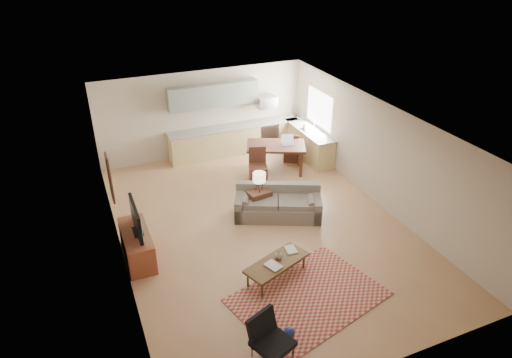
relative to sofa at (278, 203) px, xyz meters
name	(u,v)px	position (x,y,z in m)	size (l,w,h in m)	color
room	(261,177)	(-0.57, -0.24, 0.97)	(9.00, 9.00, 9.00)	#A77953
kitchen_counter_back	(235,139)	(0.33, 3.94, 0.08)	(4.26, 0.64, 0.92)	tan
kitchen_counter_right	(309,143)	(2.36, 2.76, 0.08)	(0.64, 2.26, 0.92)	tan
kitchen_range	(266,134)	(1.43, 3.94, 0.07)	(0.62, 0.62, 0.90)	#A5A8AD
kitchen_microwave	(266,102)	(1.43, 3.96, 1.17)	(0.62, 0.40, 0.35)	#A5A8AD
upper_cabinets	(213,95)	(-0.27, 4.09, 1.57)	(2.80, 0.34, 0.70)	gray
window_right	(319,109)	(2.66, 2.76, 1.17)	(0.02, 1.40, 1.05)	white
wall_art_left	(110,178)	(-3.78, 0.66, 1.17)	(0.06, 0.42, 1.10)	olive
triptych	(200,102)	(-0.67, 4.23, 1.37)	(1.70, 0.04, 0.50)	#FEE4C1
rug	(308,297)	(-0.69, -2.86, -0.37)	(2.80, 1.94, 0.02)	maroon
sofa	(278,203)	(0.00, 0.00, 0.00)	(2.21, 0.96, 0.77)	#655C52
coffee_table	(277,270)	(-1.02, -2.10, -0.17)	(1.41, 0.56, 0.43)	#442C12
book_a	(269,269)	(-1.26, -2.25, 0.05)	(0.35, 0.40, 0.03)	maroon
book_b	(286,250)	(-0.70, -1.85, 0.05)	(0.25, 0.32, 0.02)	navy
vase	(279,255)	(-0.94, -2.00, 0.12)	(0.17, 0.17, 0.17)	black
armchair	(273,340)	(-1.92, -3.87, 0.00)	(0.68, 0.68, 0.78)	black
tv_credenza	(137,245)	(-3.52, -0.33, -0.05)	(0.56, 1.45, 0.67)	brown
tv	(136,219)	(-3.46, -0.33, 0.62)	(0.11, 1.12, 0.67)	black
console_table	(259,202)	(-0.39, 0.29, -0.06)	(0.56, 0.37, 0.65)	#3D1F16
table_lamp	(259,182)	(-0.39, 0.29, 0.53)	(0.32, 0.32, 0.52)	beige
dining_table	(276,158)	(0.99, 2.26, 0.04)	(1.68, 0.96, 0.85)	#3D1F16
dining_chair_near	(258,166)	(0.23, 1.81, 0.13)	(0.49, 0.51, 1.02)	#3D1F16
dining_chair_far	(292,147)	(1.74, 2.72, 0.08)	(0.45, 0.47, 0.94)	#3D1F16
laptop	(288,140)	(1.32, 2.15, 0.60)	(0.36, 0.27, 0.27)	#A5A8AD
soap_bottle	(305,126)	(2.26, 2.87, 0.63)	(0.10, 0.10, 0.19)	#FEE4C1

